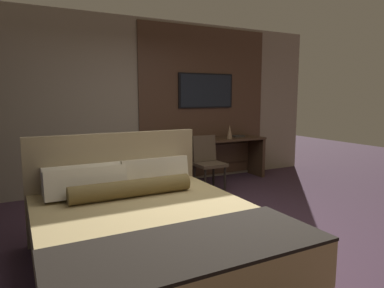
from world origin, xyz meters
TOP-DOWN VIEW (x-y plane):
  - ground_plane at (0.00, 0.00)m, footprint 16.00×16.00m
  - wall_back_tv_panel at (0.19, 2.59)m, footprint 7.20×0.09m
  - bed at (-0.85, -0.24)m, footprint 1.86×2.23m
  - desk at (1.31, 2.32)m, footprint 2.04×0.50m
  - tv at (1.31, 2.52)m, footprint 1.10×0.04m
  - desk_chair at (0.91, 1.77)m, footprint 0.45×0.45m
  - vase_tall at (1.63, 2.21)m, footprint 0.11×0.11m
  - book at (1.92, 2.35)m, footprint 0.24×0.17m

SIDE VIEW (x-z plane):
  - ground_plane at x=0.00m, z-range 0.00..0.00m
  - bed at x=-0.85m, z-range -0.24..0.89m
  - desk at x=1.31m, z-range 0.14..0.91m
  - desk_chair at x=0.91m, z-range 0.09..0.98m
  - book at x=1.92m, z-range 0.76..0.79m
  - vase_tall at x=1.63m, z-range 0.76..1.02m
  - wall_back_tv_panel at x=0.19m, z-range 0.00..2.80m
  - tv at x=1.31m, z-range 1.31..1.93m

